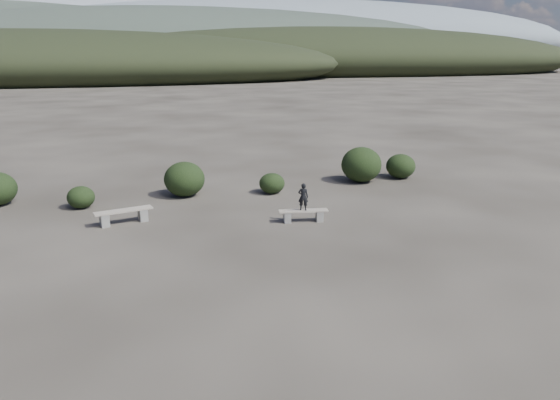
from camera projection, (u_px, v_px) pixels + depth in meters
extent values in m
plane|color=#28241F|center=(284.00, 283.00, 13.28)|extent=(1200.00, 1200.00, 0.00)
cube|color=slate|center=(105.00, 220.00, 17.42)|extent=(0.35, 0.42, 0.41)
cube|color=slate|center=(143.00, 215.00, 18.00)|extent=(0.35, 0.42, 0.41)
cube|color=gray|center=(123.00, 211.00, 17.64)|extent=(1.89, 0.92, 0.05)
cube|color=slate|center=(287.00, 217.00, 17.82)|extent=(0.25, 0.33, 0.36)
cube|color=slate|center=(319.00, 216.00, 17.95)|extent=(0.25, 0.33, 0.36)
cube|color=gray|center=(304.00, 211.00, 17.83)|extent=(1.63, 0.46, 0.04)
imported|color=black|center=(303.00, 197.00, 17.70)|extent=(0.38, 0.32, 0.91)
ellipsoid|color=black|center=(81.00, 197.00, 19.39)|extent=(0.97, 0.97, 0.79)
ellipsoid|color=black|center=(184.00, 179.00, 20.90)|extent=(1.56, 1.56, 1.34)
ellipsoid|color=black|center=(272.00, 183.00, 21.36)|extent=(1.00, 1.00, 0.80)
ellipsoid|color=black|center=(361.00, 165.00, 23.12)|extent=(1.70, 1.70, 1.49)
ellipsoid|color=black|center=(401.00, 166.00, 23.85)|extent=(1.27, 1.27, 1.06)
ellipsoid|color=black|center=(29.00, 65.00, 92.53)|extent=(110.00, 40.00, 12.00)
ellipsoid|color=black|center=(333.00, 59.00, 123.04)|extent=(120.00, 44.00, 14.00)
ellipsoid|color=#323C31|center=(171.00, 49.00, 162.72)|extent=(190.00, 64.00, 24.00)
ellipsoid|color=gray|center=(293.00, 40.00, 307.27)|extent=(340.00, 110.00, 44.00)
ellipsoid|color=#8D949F|center=(122.00, 38.00, 381.23)|extent=(460.00, 140.00, 56.00)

